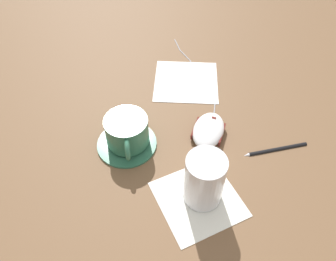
% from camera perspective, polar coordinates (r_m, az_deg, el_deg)
% --- Properties ---
extents(ground_plane, '(3.00, 3.00, 0.00)m').
position_cam_1_polar(ground_plane, '(0.72, 4.33, -2.26)').
color(ground_plane, brown).
extents(saucer, '(0.13, 0.13, 0.01)m').
position_cam_1_polar(saucer, '(0.71, -7.17, -2.17)').
color(saucer, '#2D664C').
rests_on(saucer, ground).
extents(coffee_cup, '(0.10, 0.11, 0.06)m').
position_cam_1_polar(coffee_cup, '(0.69, -7.16, -0.14)').
color(coffee_cup, '#2D664C').
rests_on(coffee_cup, saucer).
extents(computer_mouse, '(0.12, 0.11, 0.03)m').
position_cam_1_polar(computer_mouse, '(0.72, 7.07, 0.07)').
color(computer_mouse, silver).
rests_on(computer_mouse, ground).
extents(mouse_cable, '(0.17, 0.29, 0.00)m').
position_cam_1_polar(mouse_cable, '(0.88, 4.85, 9.95)').
color(mouse_cable, gray).
rests_on(mouse_cable, ground).
extents(napkin_under_glass, '(0.19, 0.19, 0.00)m').
position_cam_1_polar(napkin_under_glass, '(0.64, 5.30, -11.77)').
color(napkin_under_glass, silver).
rests_on(napkin_under_glass, ground).
extents(drinking_glass, '(0.07, 0.07, 0.11)m').
position_cam_1_polar(drinking_glass, '(0.60, 6.34, -8.51)').
color(drinking_glass, silver).
rests_on(drinking_glass, napkin_under_glass).
extents(napkin_spare, '(0.23, 0.23, 0.00)m').
position_cam_1_polar(napkin_spare, '(0.86, 3.16, 8.58)').
color(napkin_spare, white).
rests_on(napkin_spare, ground).
extents(pen, '(0.12, 0.09, 0.01)m').
position_cam_1_polar(pen, '(0.74, 18.33, -3.00)').
color(pen, black).
rests_on(pen, ground).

